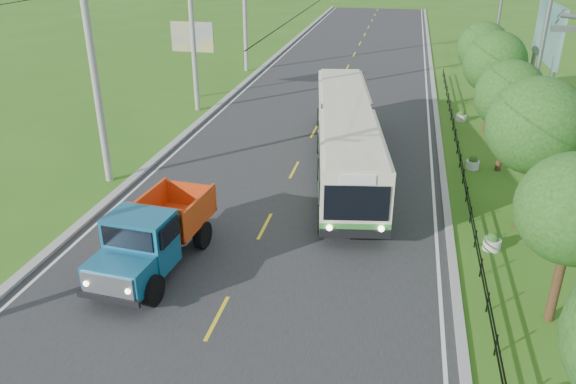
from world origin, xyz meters
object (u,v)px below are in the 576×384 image
(tree_fourth, at_px, (510,98))
(planter_near, at_px, (492,242))
(planter_far, at_px, (461,116))
(pole_mid, at_px, (193,31))
(bus, at_px, (346,132))
(pole_near, at_px, (95,73))
(streetlight_far, at_px, (495,27))
(streetlight_mid, at_px, (534,72))
(tree_fifth, at_px, (495,66))
(tree_back, at_px, (483,50))
(tree_third, at_px, (536,130))
(dump_truck, at_px, (153,233))
(billboard_left, at_px, (193,42))
(planter_mid, at_px, (473,163))
(pole_far, at_px, (245,8))
(billboard_right, at_px, (547,41))
(tree_second, at_px, (574,213))

(tree_fourth, distance_m, planter_near, 8.87)
(planter_far, bearing_deg, pole_mid, -176.61)
(pole_mid, height_order, bus, pole_mid)
(pole_near, relative_size, planter_far, 14.93)
(tree_fourth, distance_m, streetlight_far, 13.94)
(pole_mid, height_order, streetlight_mid, pole_mid)
(tree_fifth, bearing_deg, tree_back, 90.00)
(tree_third, bearing_deg, pole_near, 177.29)
(dump_truck, bearing_deg, pole_near, 133.30)
(tree_third, relative_size, planter_far, 8.96)
(pole_near, height_order, billboard_left, pole_near)
(billboard_left, xyz_separation_m, dump_truck, (6.53, -21.66, -2.51))
(planter_near, height_order, planter_mid, same)
(pole_far, relative_size, dump_truck, 1.70)
(planter_mid, xyz_separation_m, bus, (-6.22, -1.25, 1.58))
(billboard_right, height_order, dump_truck, billboard_right)
(bus, bearing_deg, tree_back, 51.64)
(pole_far, distance_m, bus, 23.11)
(tree_fifth, distance_m, dump_truck, 22.08)
(pole_mid, distance_m, bus, 13.85)
(planter_mid, xyz_separation_m, dump_truck, (-11.57, -11.66, 1.08))
(pole_near, xyz_separation_m, streetlight_mid, (18.90, 5.00, -0.19))
(tree_fourth, xyz_separation_m, tree_back, (0.00, 12.00, 0.07))
(planter_far, relative_size, bus, 0.04)
(tree_second, distance_m, tree_fourth, 12.00)
(billboard_right, distance_m, dump_truck, 23.68)
(tree_fourth, bearing_deg, pole_mid, 159.26)
(tree_third, xyz_separation_m, streetlight_far, (0.79, 19.86, 0.92))
(tree_third, height_order, tree_back, tree_third)
(planter_near, relative_size, bus, 0.04)
(pole_near, height_order, tree_second, pole_near)
(tree_back, xyz_separation_m, billboard_left, (-19.36, -2.14, 0.21))
(planter_far, xyz_separation_m, bus, (-6.22, -9.25, 1.58))
(tree_back, height_order, billboard_left, tree_back)
(planter_far, xyz_separation_m, billboard_right, (3.70, -2.00, 5.06))
(tree_fourth, bearing_deg, streetlight_mid, -10.15)
(tree_fifth, bearing_deg, planter_mid, -101.56)
(pole_far, height_order, planter_far, pole_far)
(tree_back, height_order, bus, tree_back)
(bus, distance_m, dump_truck, 11.71)
(bus, bearing_deg, planter_mid, 2.22)
(streetlight_far, distance_m, planter_near, 22.57)
(tree_second, relative_size, dump_truck, 0.90)
(dump_truck, bearing_deg, bus, 67.62)
(pole_near, distance_m, bus, 11.73)
(tree_third, height_order, dump_truck, tree_third)
(tree_fifth, xyz_separation_m, planter_far, (-1.26, 1.86, -3.57))
(tree_fourth, height_order, dump_truck, tree_fourth)
(tree_fourth, distance_m, billboard_left, 21.72)
(tree_fifth, relative_size, streetlight_far, 0.64)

